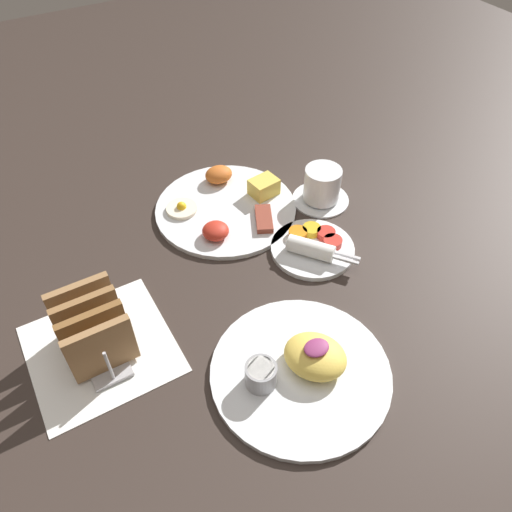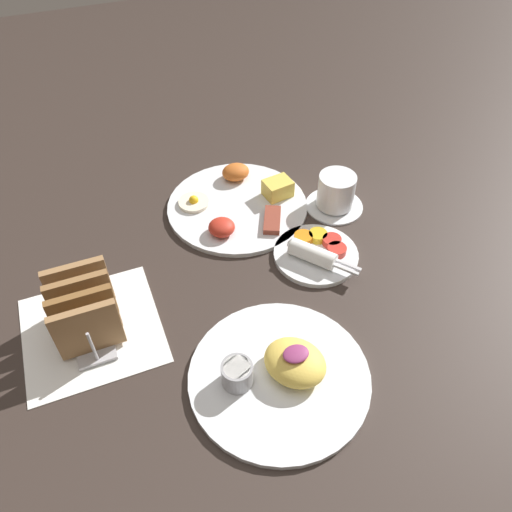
{
  "view_description": "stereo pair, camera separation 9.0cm",
  "coord_description": "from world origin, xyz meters",
  "px_view_note": "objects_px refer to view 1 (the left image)",
  "views": [
    {
      "loc": [
        -0.25,
        -0.52,
        0.68
      ],
      "look_at": [
        0.07,
        0.03,
        0.03
      ],
      "focal_mm": 35.0,
      "sensor_mm": 36.0,
      "label": 1
    },
    {
      "loc": [
        -0.17,
        -0.56,
        0.68
      ],
      "look_at": [
        0.07,
        0.03,
        0.03
      ],
      "focal_mm": 35.0,
      "sensor_mm": 36.0,
      "label": 2
    }
  ],
  "objects_px": {
    "plate_condiments": "(313,246)",
    "toast_rack": "(93,328)",
    "plate_foreground": "(301,368)",
    "coffee_cup": "(322,187)",
    "plate_breakfast": "(227,205)"
  },
  "relations": [
    {
      "from": "plate_breakfast",
      "to": "plate_condiments",
      "type": "distance_m",
      "value": 0.21
    },
    {
      "from": "plate_breakfast",
      "to": "toast_rack",
      "type": "bearing_deg",
      "value": -149.24
    },
    {
      "from": "plate_foreground",
      "to": "toast_rack",
      "type": "height_order",
      "value": "toast_rack"
    },
    {
      "from": "plate_breakfast",
      "to": "plate_condiments",
      "type": "relative_size",
      "value": 1.69
    },
    {
      "from": "plate_condiments",
      "to": "coffee_cup",
      "type": "relative_size",
      "value": 1.44
    },
    {
      "from": "plate_condiments",
      "to": "toast_rack",
      "type": "xyz_separation_m",
      "value": [
        -0.42,
        -0.01,
        0.04
      ]
    },
    {
      "from": "plate_foreground",
      "to": "toast_rack",
      "type": "relative_size",
      "value": 1.88
    },
    {
      "from": "plate_breakfast",
      "to": "plate_foreground",
      "type": "bearing_deg",
      "value": -101.72
    },
    {
      "from": "plate_condiments",
      "to": "coffee_cup",
      "type": "bearing_deg",
      "value": 49.11
    },
    {
      "from": "plate_condiments",
      "to": "coffee_cup",
      "type": "xyz_separation_m",
      "value": [
        0.1,
        0.12,
        0.02
      ]
    },
    {
      "from": "plate_foreground",
      "to": "coffee_cup",
      "type": "distance_m",
      "value": 0.43
    },
    {
      "from": "plate_breakfast",
      "to": "plate_condiments",
      "type": "bearing_deg",
      "value": -65.85
    },
    {
      "from": "plate_foreground",
      "to": "coffee_cup",
      "type": "xyz_separation_m",
      "value": [
        0.27,
        0.33,
        0.02
      ]
    },
    {
      "from": "plate_foreground",
      "to": "toast_rack",
      "type": "distance_m",
      "value": 0.33
    },
    {
      "from": "plate_foreground",
      "to": "toast_rack",
      "type": "xyz_separation_m",
      "value": [
        -0.25,
        0.2,
        0.04
      ]
    }
  ]
}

